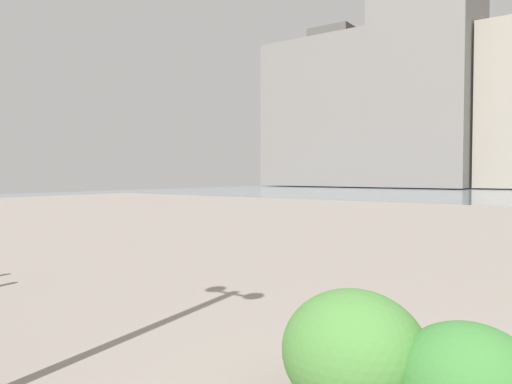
{
  "coord_description": "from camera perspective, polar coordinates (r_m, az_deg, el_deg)",
  "views": [
    {
      "loc": [
        0.46,
        2.54,
        1.72
      ],
      "look_at": [
        7.52,
        -7.16,
        1.27
      ],
      "focal_mm": 33.91,
      "sensor_mm": 36.0,
      "label": 1
    }
  ],
  "objects": [
    {
      "name": "building_highrise",
      "position": [
        74.95,
        8.95,
        9.05
      ],
      "size": [
        17.94,
        12.07,
        23.63
      ],
      "color": "gray",
      "rests_on": "ground"
    },
    {
      "name": "building_annex",
      "position": [
        71.95,
        19.68,
        15.63
      ],
      "size": [
        12.42,
        13.86,
        37.33
      ],
      "color": "gray",
      "rests_on": "ground"
    },
    {
      "name": "shrub_low",
      "position": [
        3.69,
        11.43,
        -18.04
      ],
      "size": [
        1.05,
        0.95,
        0.9
      ],
      "color": "#477F38",
      "rests_on": "ground"
    }
  ]
}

